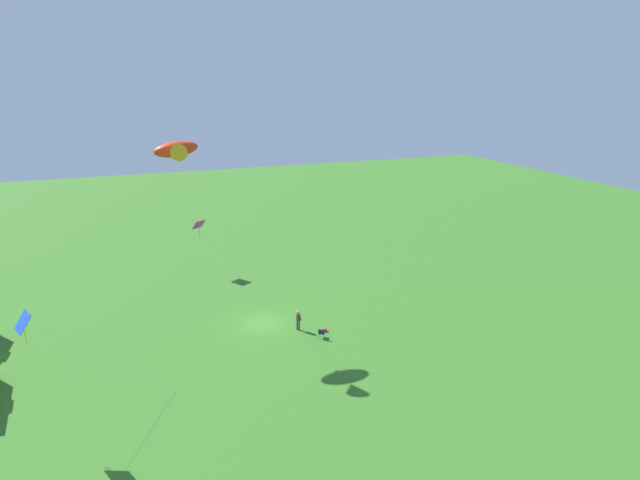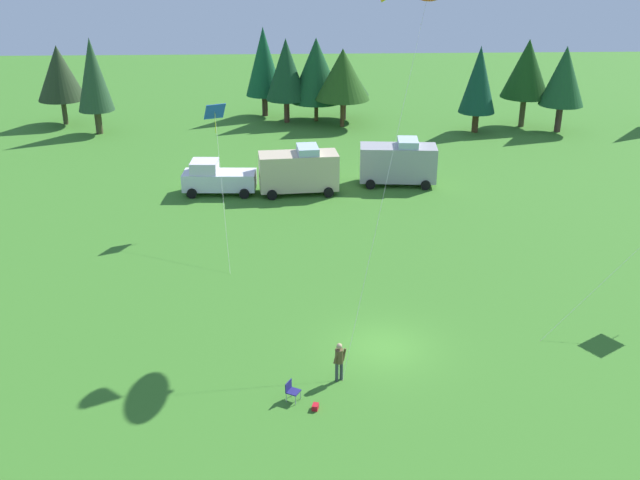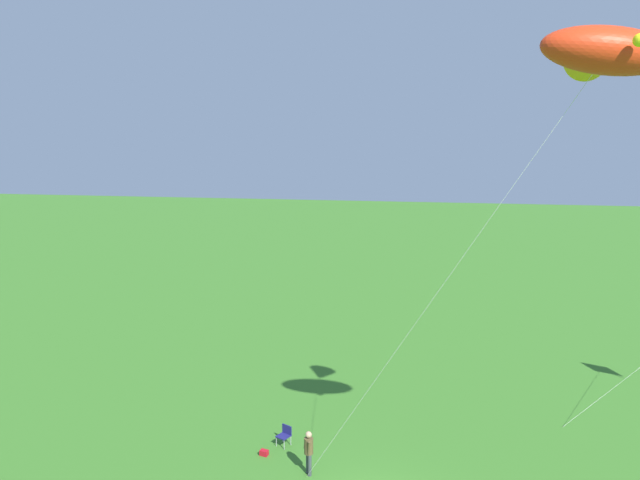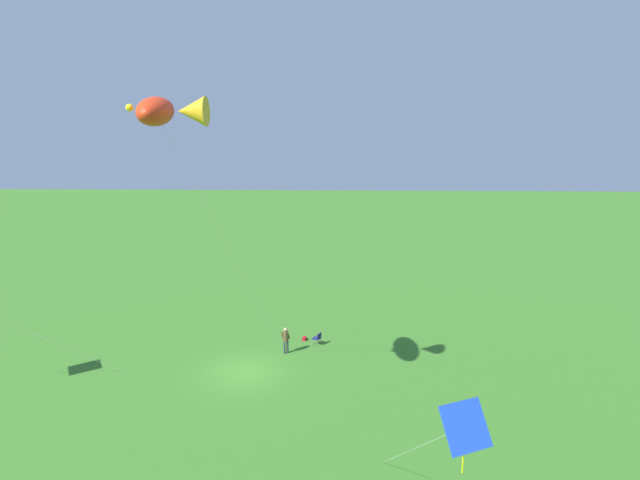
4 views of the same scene
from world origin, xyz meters
name	(u,v)px [view 3 (image 3 of 4)]	position (x,y,z in m)	size (l,w,h in m)	color
person_kite_flyer	(309,449)	(-2.19, -2.51, 1.02)	(0.58, 0.47, 1.74)	#383E45
folding_chair	(285,434)	(-4.17, -3.83, 0.49)	(0.65, 0.65, 0.82)	navy
backpack_on_grass	(264,453)	(-3.24, -4.49, 0.11)	(0.32, 0.22, 0.22)	red
kite_large_fish	(605,52)	(1.79, 5.71, 14.82)	(5.31, 10.08, 15.56)	red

